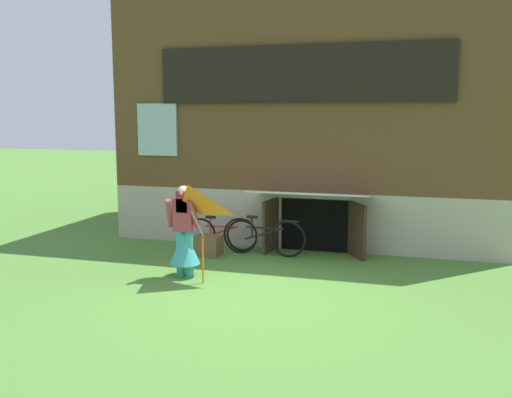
# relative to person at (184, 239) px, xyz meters

# --- Properties ---
(ground_plane) EXTENTS (60.00, 60.00, 0.00)m
(ground_plane) POSITION_rel_person_xyz_m (1.45, -0.58, -0.65)
(ground_plane) COLOR #4C7F33
(log_house) EXTENTS (8.21, 5.81, 5.27)m
(log_house) POSITION_rel_person_xyz_m (1.45, 4.76, 1.98)
(log_house) COLOR #ADA393
(log_house) RESTS_ON ground_plane
(person) EXTENTS (0.61, 0.52, 1.55)m
(person) POSITION_rel_person_xyz_m (0.00, 0.00, 0.00)
(person) COLOR teal
(person) RESTS_ON ground_plane
(kite) EXTENTS (0.92, 0.86, 1.56)m
(kite) POSITION_rel_person_xyz_m (0.29, -0.49, 0.61)
(kite) COLOR orange
(kite) RESTS_ON ground_plane
(bicycle_black) EXTENTS (1.69, 0.10, 0.77)m
(bicycle_black) POSITION_rel_person_xyz_m (0.90, 1.77, -0.28)
(bicycle_black) COLOR black
(bicycle_black) RESTS_ON ground_plane
(bicycle_red) EXTENTS (1.52, 0.14, 0.69)m
(bicycle_red) POSITION_rel_person_xyz_m (-0.05, 1.93, -0.31)
(bicycle_red) COLOR black
(bicycle_red) RESTS_ON ground_plane
(wooden_crate) EXTENTS (0.51, 0.43, 0.39)m
(wooden_crate) POSITION_rel_person_xyz_m (-0.15, 1.43, -0.46)
(wooden_crate) COLOR brown
(wooden_crate) RESTS_ON ground_plane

